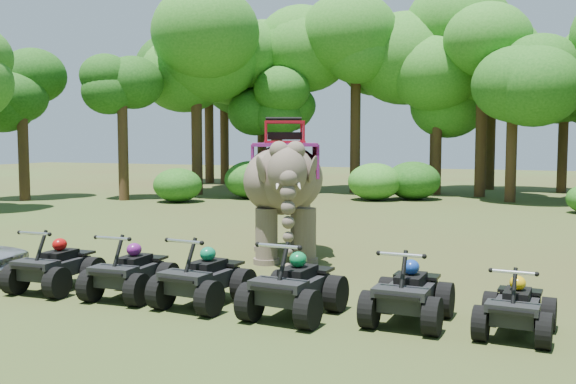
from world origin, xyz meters
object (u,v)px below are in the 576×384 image
elephant (284,188)px  atv_0 (55,259)px  atv_1 (130,264)px  atv_4 (409,285)px  atv_5 (516,300)px  atv_3 (294,277)px  atv_2 (203,270)px

elephant → atv_0: 6.08m
atv_1 → atv_4: 5.43m
atv_5 → elephant: bearing=144.5°
atv_5 → atv_4: bearing=-179.1°
atv_0 → atv_5: size_ratio=1.13×
atv_3 → atv_1: bearing=-176.8°
atv_4 → elephant: bearing=133.2°
atv_0 → atv_2: size_ratio=0.97×
atv_0 → atv_5: (8.91, 0.20, -0.07)m
atv_1 → atv_5: size_ratio=1.12×
atv_3 → atv_5: (3.66, 0.23, -0.11)m
atv_3 → atv_4: 1.97m
atv_2 → atv_5: size_ratio=1.16×
elephant → atv_0: size_ratio=2.49×
atv_5 → atv_1: bearing=-174.6°
atv_1 → atv_5: bearing=-1.1°
atv_3 → atv_2: bearing=-177.4°
atv_3 → atv_5: bearing=8.7°
atv_3 → atv_5: atv_3 is taller
atv_2 → atv_3: size_ratio=0.97×
atv_0 → atv_2: 3.42m
elephant → atv_1: bearing=-127.7°
atv_3 → atv_4: (1.94, 0.34, -0.04)m
atv_0 → atv_1: 1.77m
atv_1 → atv_3: 3.49m
atv_0 → atv_4: size_ratio=1.00×
atv_4 → atv_5: (1.72, -0.11, -0.07)m
atv_2 → atv_0: bearing=-173.5°
atv_1 → atv_3: (3.48, -0.11, 0.04)m
atv_3 → atv_4: atv_3 is taller
atv_1 → atv_2: bearing=-3.2°
atv_2 → atv_4: size_ratio=1.02×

